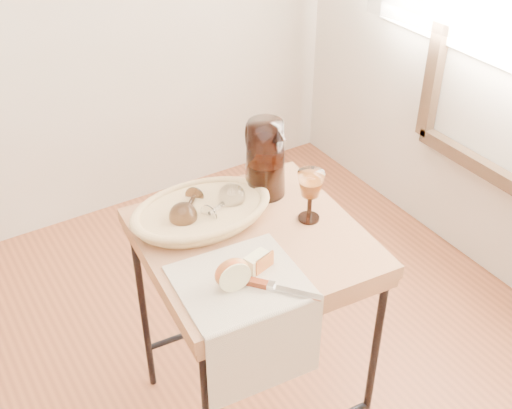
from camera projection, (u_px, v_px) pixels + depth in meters
side_table at (253, 332)px, 2.04m from camera, size 0.65×0.65×0.77m
tea_towel at (240, 282)px, 1.66m from camera, size 0.34×0.31×0.01m
bread_basket at (202, 214)px, 1.86m from camera, size 0.38×0.27×0.05m
goblet_lying_a at (188, 207)px, 1.84m from camera, size 0.15×0.15×0.08m
goblet_lying_b at (222, 204)px, 1.85m from camera, size 0.15×0.13×0.08m
pitcher at (265, 158)px, 1.93m from camera, size 0.21×0.28×0.28m
wine_goblet at (310, 196)px, 1.84m from camera, size 0.10×0.10×0.16m
apple_half at (232, 273)px, 1.62m from camera, size 0.10×0.06×0.08m
apple_wedge at (257, 262)px, 1.68m from camera, size 0.07×0.05×0.04m
table_knife at (274, 287)px, 1.62m from camera, size 0.16×0.19×0.02m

